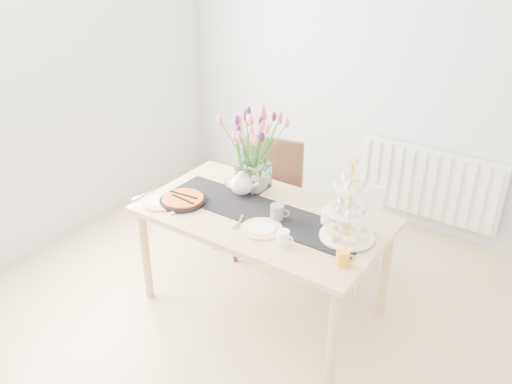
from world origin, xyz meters
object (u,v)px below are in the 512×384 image
Objects in this scene: tart_tin at (183,200)px; plate_left at (162,201)px; chair_brown at (269,190)px; teapot at (242,185)px; mug_white at (283,238)px; dining_table at (263,223)px; chair_white at (353,226)px; tulip_vase at (253,138)px; mug_orange at (343,258)px; radiator at (429,183)px; mug_grey at (277,212)px; cake_stand at (348,218)px; plate_right at (262,229)px; cream_jug at (329,217)px.

plate_left is at bearing -146.47° from tart_tin.
plate_left is at bearing -120.58° from chair_brown.
mug_white is (0.56, -0.36, -0.03)m from teapot.
dining_table is 0.40m from mug_white.
mug_white reaches higher than dining_table.
dining_table is 0.80m from chair_white.
tart_tin is (-0.27, -0.44, -0.36)m from tulip_vase.
radiator is at bearing 68.22° from mug_orange.
mug_grey is (0.37, -0.27, -0.33)m from tulip_vase.
teapot is 1.00m from mug_orange.
chair_brown is 1.16m from cake_stand.
mug_grey is at bearing 85.20° from plate_right.
dining_table is at bearing -161.29° from cream_jug.
tulip_vase is (-0.60, -0.43, 0.70)m from chair_white.
tulip_vase reaches higher than plate_right.
cream_jug is at bearing -83.67° from chair_white.
tart_tin is (-0.53, -0.18, 0.09)m from dining_table.
plate_left is at bearing -179.70° from mug_white.
cream_jug is at bearing -96.78° from radiator.
mug_white is at bearing -43.66° from teapot.
mug_grey is at bearing 128.06° from mug_white.
tulip_vase reaches higher than tart_tin.
plate_left is at bearing -166.33° from cake_stand.
tulip_vase is 0.75m from plate_left.
tulip_vase is at bearing 164.99° from cake_stand.
mug_grey is 0.60m from mug_orange.
cream_jug is at bearing 44.52° from plate_right.
cake_stand is 4.62× the size of mug_grey.
cream_jug is 0.31× the size of tart_tin.
tulip_vase reaches higher than chair_brown.
mug_orange is (0.56, -0.21, -0.01)m from mug_grey.
chair_brown is at bearing 105.77° from tulip_vase.
cake_stand is 0.21m from cream_jug.
radiator is at bearing 58.55° from tart_tin.
chair_brown is 1.92× the size of cake_stand.
cake_stand reaches higher than mug_grey.
cake_stand is 1.27m from plate_left.
plate_right is at bearing -134.04° from cream_jug.
tart_tin is (-0.27, -0.31, -0.06)m from teapot.
teapot is at bearing 140.65° from plate_right.
dining_table is at bearing -109.76° from radiator.
tulip_vase is 2.68× the size of teapot.
mug_grey is (0.64, 0.17, 0.03)m from tart_tin.
plate_left is (-0.39, -0.52, -0.37)m from tulip_vase.
teapot is 2.44× the size of mug_grey.
mug_orange is at bearing -5.17° from plate_right.
cake_stand reaches higher than mug_white.
tart_tin is at bearing -121.45° from radiator.
mug_white is at bearing -98.78° from radiator.
mug_white is 1.00× the size of mug_orange.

